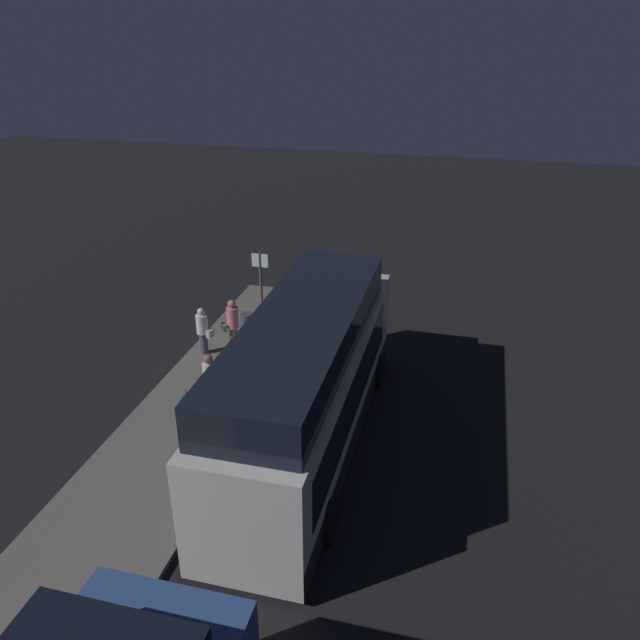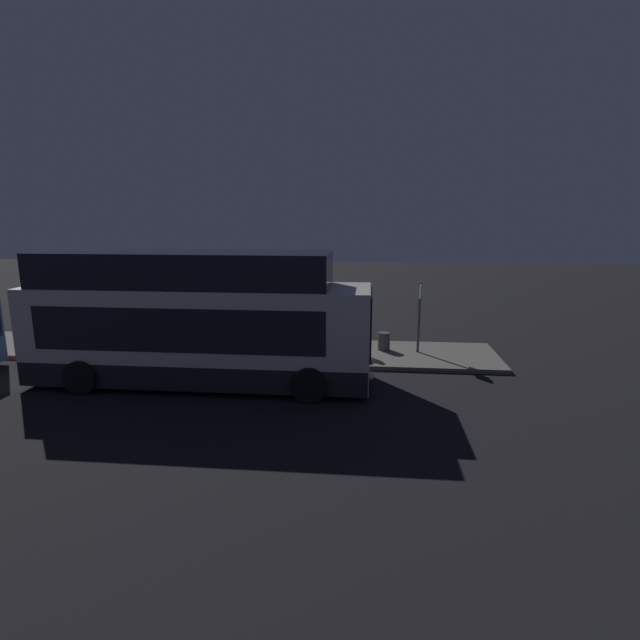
{
  "view_description": "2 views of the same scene",
  "coord_description": "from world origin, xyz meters",
  "px_view_note": "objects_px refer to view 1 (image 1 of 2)",
  "views": [
    {
      "loc": [
        -12.5,
        -3.69,
        10.12
      ],
      "look_at": [
        3.96,
        0.5,
        1.9
      ],
      "focal_mm": 35.0,
      "sensor_mm": 36.0,
      "label": 1
    },
    {
      "loc": [
        5.42,
        -14.13,
        5.0
      ],
      "look_at": [
        3.96,
        0.5,
        1.9
      ],
      "focal_mm": 28.0,
      "sensor_mm": 36.0,
      "label": 2
    }
  ],
  "objects_px": {
    "sign_post": "(261,277)",
    "trash_bin": "(247,322)",
    "passenger_waiting": "(209,380)",
    "suitcase": "(188,406)",
    "passenger_with_bags": "(203,329)",
    "passenger_boarding": "(232,323)",
    "bus_lead": "(308,388)"
  },
  "relations": [
    {
      "from": "passenger_boarding",
      "to": "passenger_with_bags",
      "type": "height_order",
      "value": "passenger_boarding"
    },
    {
      "from": "passenger_waiting",
      "to": "bus_lead",
      "type": "bearing_deg",
      "value": -115.59
    },
    {
      "from": "passenger_waiting",
      "to": "passenger_with_bags",
      "type": "xyz_separation_m",
      "value": [
        3.06,
        1.55,
        -0.11
      ]
    },
    {
      "from": "suitcase",
      "to": "sign_post",
      "type": "bearing_deg",
      "value": 0.91
    },
    {
      "from": "passenger_waiting",
      "to": "passenger_with_bags",
      "type": "height_order",
      "value": "passenger_waiting"
    },
    {
      "from": "passenger_waiting",
      "to": "sign_post",
      "type": "xyz_separation_m",
      "value": [
        6.17,
        0.62,
        0.58
      ]
    },
    {
      "from": "passenger_waiting",
      "to": "sign_post",
      "type": "height_order",
      "value": "sign_post"
    },
    {
      "from": "suitcase",
      "to": "trash_bin",
      "type": "relative_size",
      "value": 1.34
    },
    {
      "from": "sign_post",
      "to": "trash_bin",
      "type": "xyz_separation_m",
      "value": [
        -1.21,
        0.16,
        -1.24
      ]
    },
    {
      "from": "passenger_boarding",
      "to": "sign_post",
      "type": "height_order",
      "value": "sign_post"
    },
    {
      "from": "bus_lead",
      "to": "passenger_boarding",
      "type": "bearing_deg",
      "value": 41.31
    },
    {
      "from": "passenger_waiting",
      "to": "suitcase",
      "type": "distance_m",
      "value": 0.95
    },
    {
      "from": "passenger_boarding",
      "to": "suitcase",
      "type": "height_order",
      "value": "passenger_boarding"
    },
    {
      "from": "passenger_waiting",
      "to": "suitcase",
      "type": "xyz_separation_m",
      "value": [
        -0.42,
        0.52,
        -0.67
      ]
    },
    {
      "from": "bus_lead",
      "to": "passenger_with_bags",
      "type": "relative_size",
      "value": 6.25
    },
    {
      "from": "sign_post",
      "to": "passenger_boarding",
      "type": "bearing_deg",
      "value": 178.12
    },
    {
      "from": "passenger_with_bags",
      "to": "sign_post",
      "type": "relative_size",
      "value": 0.65
    },
    {
      "from": "bus_lead",
      "to": "sign_post",
      "type": "bearing_deg",
      "value": 27.9
    },
    {
      "from": "passenger_with_bags",
      "to": "trash_bin",
      "type": "bearing_deg",
      "value": 170.14
    },
    {
      "from": "passenger_boarding",
      "to": "suitcase",
      "type": "xyz_separation_m",
      "value": [
        -3.97,
        -0.19,
        -0.66
      ]
    },
    {
      "from": "passenger_boarding",
      "to": "trash_bin",
      "type": "xyz_separation_m",
      "value": [
        1.42,
        0.07,
        -0.65
      ]
    },
    {
      "from": "passenger_boarding",
      "to": "passenger_with_bags",
      "type": "xyz_separation_m",
      "value": [
        -0.48,
        0.84,
        -0.1
      ]
    },
    {
      "from": "trash_bin",
      "to": "suitcase",
      "type": "bearing_deg",
      "value": -177.22
    },
    {
      "from": "sign_post",
      "to": "suitcase",
      "type": "bearing_deg",
      "value": -179.09
    },
    {
      "from": "bus_lead",
      "to": "passenger_with_bags",
      "type": "xyz_separation_m",
      "value": [
        3.75,
        4.56,
        -0.74
      ]
    },
    {
      "from": "passenger_with_bags",
      "to": "suitcase",
      "type": "bearing_deg",
      "value": 28.72
    },
    {
      "from": "passenger_boarding",
      "to": "suitcase",
      "type": "relative_size",
      "value": 2.06
    },
    {
      "from": "passenger_boarding",
      "to": "sign_post",
      "type": "bearing_deg",
      "value": -35.06
    },
    {
      "from": "passenger_with_bags",
      "to": "passenger_boarding",
      "type": "bearing_deg",
      "value": 132.1
    },
    {
      "from": "passenger_waiting",
      "to": "passenger_with_bags",
      "type": "relative_size",
      "value": 1.1
    },
    {
      "from": "passenger_with_bags",
      "to": "trash_bin",
      "type": "height_order",
      "value": "passenger_with_bags"
    },
    {
      "from": "bus_lead",
      "to": "sign_post",
      "type": "xyz_separation_m",
      "value": [
        6.87,
        3.63,
        -0.04
      ]
    }
  ]
}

